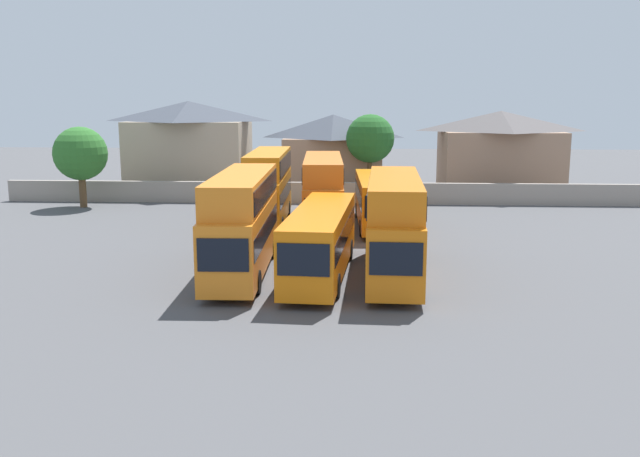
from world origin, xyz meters
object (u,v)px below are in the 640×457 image
(bus_1, at_px, (242,218))
(bus_6, at_px, (377,199))
(house_terrace_right, at_px, (499,152))
(tree_behind_wall, at_px, (80,154))
(bus_4, at_px, (268,183))
(house_terrace_centre, at_px, (333,153))
(bus_3, at_px, (394,221))
(house_terrace_left, at_px, (190,146))
(bus_2, at_px, (321,238))
(tree_left_of_lot, at_px, (370,139))
(bus_5, at_px, (323,187))

(bus_1, bearing_deg, bus_6, 150.35)
(house_terrace_right, xyz_separation_m, tree_behind_wall, (-35.35, -9.98, 0.46))
(bus_4, height_order, tree_behind_wall, tree_behind_wall)
(house_terrace_centre, bearing_deg, bus_6, -78.10)
(house_terrace_right, bearing_deg, bus_1, -121.56)
(bus_6, bearing_deg, bus_3, -0.32)
(bus_1, height_order, house_terrace_left, house_terrace_left)
(bus_4, relative_size, bus_6, 0.99)
(house_terrace_centre, bearing_deg, bus_3, -82.40)
(bus_2, bearing_deg, bus_1, -90.22)
(bus_4, bearing_deg, bus_1, 0.31)
(bus_3, xyz_separation_m, house_terrace_right, (11.23, 30.77, 1.08))
(bus_2, xyz_separation_m, bus_6, (3.12, 13.55, 0.01))
(bus_6, height_order, house_terrace_right, house_terrace_right)
(bus_6, bearing_deg, bus_1, -30.36)
(bus_3, relative_size, tree_left_of_lot, 1.55)
(bus_3, distance_m, bus_4, 16.40)
(bus_5, xyz_separation_m, tree_behind_wall, (-19.93, 7.17, 1.65))
(bus_1, xyz_separation_m, tree_left_of_lot, (6.79, 26.08, 2.44))
(bus_1, relative_size, bus_5, 0.97)
(bus_1, distance_m, house_terrace_left, 32.19)
(bus_2, relative_size, house_terrace_right, 1.10)
(bus_2, distance_m, house_terrace_right, 34.27)
(bus_1, xyz_separation_m, tree_behind_wall, (-16.58, 20.58, 1.49))
(bus_6, bearing_deg, house_terrace_left, -137.43)
(bus_1, xyz_separation_m, bus_3, (7.54, -0.21, -0.05))
(bus_1, height_order, house_terrace_centre, house_terrace_centre)
(bus_3, xyz_separation_m, house_terrace_left, (-17.65, 30.74, 1.52))
(house_terrace_left, bearing_deg, bus_3, -60.13)
(bus_4, height_order, house_terrace_right, house_terrace_right)
(bus_2, bearing_deg, house_terrace_centre, -175.26)
(bus_2, relative_size, bus_6, 1.07)
(bus_6, relative_size, tree_behind_wall, 1.74)
(bus_1, relative_size, house_terrace_left, 1.04)
(bus_1, distance_m, bus_4, 14.09)
(bus_1, bearing_deg, house_terrace_right, 146.83)
(bus_1, height_order, bus_2, bus_1)
(tree_left_of_lot, bearing_deg, bus_3, -88.35)
(house_terrace_centre, bearing_deg, house_terrace_right, 0.17)
(bus_1, bearing_deg, bus_3, 86.77)
(bus_2, distance_m, house_terrace_left, 33.95)
(bus_2, height_order, house_terrace_centre, house_terrace_centre)
(house_terrace_centre, distance_m, tree_behind_wall, 22.36)
(house_terrace_centre, distance_m, tree_left_of_lot, 5.77)
(house_terrace_left, relative_size, tree_behind_wall, 1.72)
(bus_3, bearing_deg, tree_left_of_lot, -176.30)
(bus_6, distance_m, house_terrace_centre, 17.70)
(bus_6, height_order, tree_behind_wall, tree_behind_wall)
(bus_1, distance_m, house_terrace_right, 35.88)
(bus_6, xyz_separation_m, house_terrace_centre, (-3.63, 17.23, 1.75))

